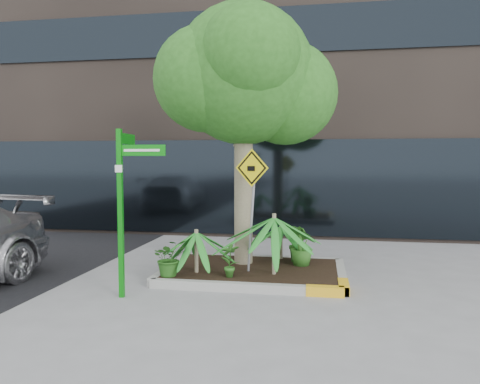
# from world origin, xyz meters

# --- Properties ---
(ground) EXTENTS (80.00, 80.00, 0.00)m
(ground) POSITION_xyz_m (0.00, 0.00, 0.00)
(ground) COLOR gray
(ground) RESTS_ON ground
(building) EXTENTS (18.00, 8.00, 15.00)m
(building) POSITION_xyz_m (0.50, 8.50, 7.50)
(building) COLOR #2D2621
(building) RESTS_ON ground
(planter) EXTENTS (3.35, 2.36, 0.15)m
(planter) POSITION_xyz_m (0.23, 0.27, 0.10)
(planter) COLOR #9E9E99
(planter) RESTS_ON ground
(tree) EXTENTS (3.45, 3.06, 5.17)m
(tree) POSITION_xyz_m (-0.06, 0.71, 3.78)
(tree) COLOR gray
(tree) RESTS_ON ground
(palm_front) EXTENTS (1.21, 1.21, 1.34)m
(palm_front) POSITION_xyz_m (0.62, -0.12, 1.15)
(palm_front) COLOR gray
(palm_front) RESTS_ON ground
(palm_left) EXTENTS (0.87, 0.87, 0.96)m
(palm_left) POSITION_xyz_m (-0.76, -0.21, 0.87)
(palm_left) COLOR gray
(palm_left) RESTS_ON ground
(palm_back) EXTENTS (0.80, 0.80, 0.89)m
(palm_back) POSITION_xyz_m (0.63, 1.20, 0.81)
(palm_back) COLOR gray
(palm_back) RESTS_ON ground
(shrub_a) EXTENTS (0.80, 0.80, 0.64)m
(shrub_a) POSITION_xyz_m (-1.15, -0.55, 0.47)
(shrub_a) COLOR #215117
(shrub_a) RESTS_ON planter
(shrub_b) EXTENTS (0.60, 0.60, 0.76)m
(shrub_b) POSITION_xyz_m (1.06, 0.66, 0.53)
(shrub_b) COLOR #2B641E
(shrub_b) RESTS_ON planter
(shrub_c) EXTENTS (0.43, 0.43, 0.60)m
(shrub_c) POSITION_xyz_m (-0.10, -0.45, 0.45)
(shrub_c) COLOR #2B6820
(shrub_c) RESTS_ON planter
(shrub_d) EXTENTS (0.57, 0.57, 0.73)m
(shrub_d) POSITION_xyz_m (0.99, 0.91, 0.52)
(shrub_d) COLOR #225619
(shrub_d) RESTS_ON planter
(street_sign_post) EXTENTS (0.79, 0.77, 2.63)m
(street_sign_post) POSITION_xyz_m (-1.61, -1.34, 1.63)
(street_sign_post) COLOR #0A780F
(street_sign_post) RESTS_ON ground
(cattle_sign) EXTENTS (0.63, 0.31, 2.20)m
(cattle_sign) POSITION_xyz_m (0.19, 0.09, 1.64)
(cattle_sign) COLOR slate
(cattle_sign) RESTS_ON ground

